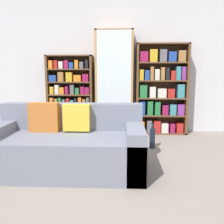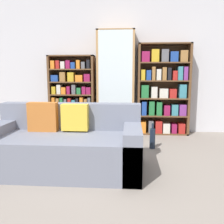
% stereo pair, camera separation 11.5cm
% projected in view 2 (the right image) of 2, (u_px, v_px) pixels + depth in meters
% --- Properties ---
extents(ground_plane, '(16.00, 16.00, 0.00)m').
position_uv_depth(ground_plane, '(96.00, 193.00, 2.41)').
color(ground_plane, gray).
extents(wall_back, '(6.60, 0.06, 2.70)m').
position_uv_depth(wall_back, '(115.00, 63.00, 4.87)').
color(wall_back, silver).
rests_on(wall_back, ground).
extents(couch, '(1.79, 0.88, 0.79)m').
position_uv_depth(couch, '(65.00, 146.00, 2.99)').
color(couch, slate).
rests_on(couch, ground).
extents(bookshelf_left, '(0.87, 0.32, 1.48)m').
position_uv_depth(bookshelf_left, '(72.00, 96.00, 4.83)').
color(bookshelf_left, brown).
rests_on(bookshelf_left, ground).
extents(display_cabinet, '(0.70, 0.36, 1.93)m').
position_uv_depth(display_cabinet, '(116.00, 84.00, 4.71)').
color(display_cabinet, '#AD7F4C').
rests_on(display_cabinet, ground).
extents(bookshelf_right, '(0.96, 0.32, 1.69)m').
position_uv_depth(bookshelf_right, '(163.00, 91.00, 4.68)').
color(bookshelf_right, brown).
rests_on(bookshelf_right, ground).
extents(wine_bottle, '(0.09, 0.09, 0.39)m').
position_uv_depth(wine_bottle, '(152.00, 138.00, 3.82)').
color(wine_bottle, '#192333').
rests_on(wine_bottle, ground).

